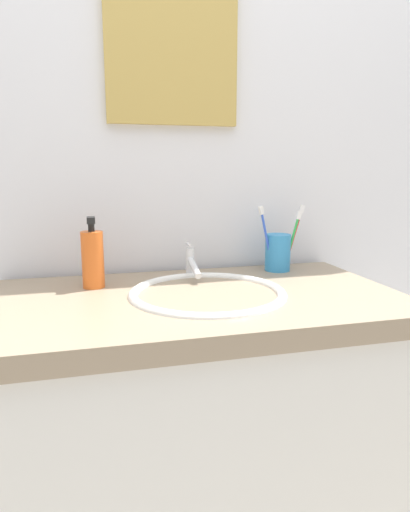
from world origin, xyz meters
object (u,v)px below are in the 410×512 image
toothbrush_green (293,236)px  wall_mirror (172,32)px  toothbrush_red (295,233)px  soap_dispenser (93,258)px  toothbrush_cup (278,252)px  faucet (192,263)px  toothbrush_blue (266,234)px

toothbrush_green → wall_mirror: (-0.34, 0.10, 0.57)m
toothbrush_red → soap_dispenser: bearing=-173.7°
toothbrush_cup → toothbrush_red: size_ratio=0.57×
wall_mirror → toothbrush_red: bearing=-14.0°
toothbrush_green → soap_dispenser: bearing=-174.9°
toothbrush_red → toothbrush_cup: bearing=179.7°
faucet → toothbrush_blue: toothbrush_blue is taller
faucet → toothbrush_cup: bearing=5.1°
toothbrush_green → wall_mirror: bearing=163.3°
toothbrush_red → wall_mirror: wall_mirror is taller
toothbrush_blue → wall_mirror: size_ratio=0.39×
wall_mirror → toothbrush_blue: bearing=-21.7°
toothbrush_cup → toothbrush_red: (0.05, -0.00, 0.06)m
soap_dispenser → wall_mirror: (0.24, 0.15, 0.60)m
toothbrush_red → wall_mirror: (-0.35, 0.09, 0.56)m
faucet → toothbrush_cup: toothbrush_cup is taller
faucet → wall_mirror: (-0.03, 0.11, 0.63)m
toothbrush_cup → toothbrush_blue: size_ratio=0.57×
toothbrush_green → wall_mirror: wall_mirror is taller
toothbrush_green → toothbrush_cup: bearing=160.8°
wall_mirror → toothbrush_cup: bearing=-16.3°
toothbrush_cup → toothbrush_blue: (-0.05, -0.01, 0.06)m
faucet → toothbrush_red: (0.32, 0.02, 0.07)m
faucet → wall_mirror: 0.64m
faucet → soap_dispenser: (-0.27, -0.04, 0.04)m
toothbrush_blue → soap_dispenser: bearing=-174.0°
faucet → toothbrush_green: (0.31, 0.01, 0.06)m
toothbrush_blue → soap_dispenser: (-0.49, -0.05, -0.04)m
toothbrush_cup → toothbrush_red: bearing=-0.3°
toothbrush_green → toothbrush_red: toothbrush_red is taller
toothbrush_blue → faucet: bearing=-177.2°
toothbrush_cup → toothbrush_green: 0.07m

